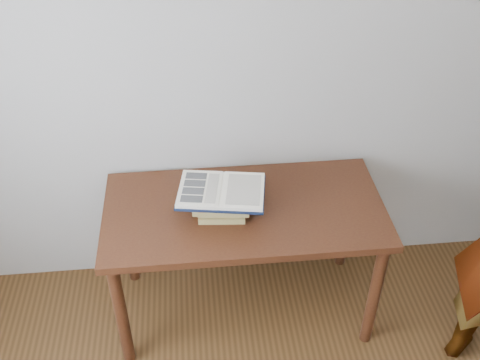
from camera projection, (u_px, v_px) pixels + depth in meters
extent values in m
cube|color=#ABA9A2|center=(241.00, 63.00, 2.63)|extent=(3.50, 0.04, 2.60)
cube|color=#422310|center=(244.00, 211.00, 2.70)|extent=(1.35, 0.68, 0.04)
cylinder|color=#422310|center=(121.00, 315.00, 2.66)|extent=(0.06, 0.06, 0.69)
cylinder|color=#422310|center=(374.00, 295.00, 2.76)|extent=(0.06, 0.06, 0.69)
cylinder|color=#422310|center=(128.00, 234.00, 3.09)|extent=(0.06, 0.06, 0.69)
cylinder|color=#422310|center=(346.00, 219.00, 3.19)|extent=(0.06, 0.06, 0.69)
cube|color=olive|center=(222.00, 210.00, 2.65)|extent=(0.23, 0.19, 0.03)
cube|color=olive|center=(220.00, 207.00, 2.63)|extent=(0.21, 0.15, 0.03)
cube|color=olive|center=(222.00, 202.00, 2.61)|extent=(0.28, 0.21, 0.03)
cube|color=#975E22|center=(221.00, 199.00, 2.58)|extent=(0.21, 0.17, 0.03)
cube|color=black|center=(221.00, 193.00, 2.59)|extent=(0.44, 0.34, 0.01)
cube|color=silver|center=(200.00, 189.00, 2.59)|extent=(0.23, 0.29, 0.02)
cube|color=silver|center=(243.00, 191.00, 2.58)|extent=(0.23, 0.29, 0.02)
cylinder|color=silver|center=(221.00, 190.00, 2.58)|extent=(0.06, 0.26, 0.01)
cube|color=black|center=(196.00, 176.00, 2.65)|extent=(0.11, 0.06, 0.00)
cube|color=black|center=(195.00, 183.00, 2.60)|extent=(0.11, 0.06, 0.00)
cube|color=black|center=(193.00, 191.00, 2.56)|extent=(0.11, 0.06, 0.00)
cube|color=black|center=(191.00, 199.00, 2.52)|extent=(0.11, 0.06, 0.00)
cube|color=silver|center=(212.00, 188.00, 2.58)|extent=(0.08, 0.22, 0.00)
cube|color=silver|center=(244.00, 189.00, 2.57)|extent=(0.19, 0.24, 0.00)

